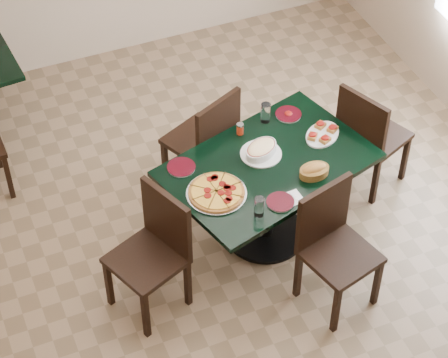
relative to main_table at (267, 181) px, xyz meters
name	(u,v)px	position (x,y,z in m)	size (l,w,h in m)	color
floor	(222,250)	(-0.37, -0.03, -0.57)	(5.50, 5.50, 0.00)	#7B6047
main_table	(267,181)	(0.00, 0.00, 0.00)	(1.65, 1.29, 0.75)	black
chair_far	(208,138)	(-0.21, 0.63, -0.03)	(0.60, 0.60, 0.96)	black
chair_near	(332,240)	(0.18, -0.67, -0.03)	(0.55, 0.55, 0.96)	black
chair_right	(368,133)	(0.95, 0.20, -0.03)	(0.59, 0.59, 0.96)	black
chair_left	(155,246)	(-0.95, -0.25, -0.03)	(0.59, 0.59, 0.96)	black
pepperoni_pizza	(217,192)	(-0.46, -0.15, 0.20)	(0.42, 0.42, 0.04)	silver
lasagna_casserole	(261,150)	(-0.01, 0.10, 0.23)	(0.32, 0.30, 0.09)	silver
bread_basket	(314,171)	(0.24, -0.23, 0.22)	(0.22, 0.15, 0.09)	brown
bruschetta_platter	(322,133)	(0.49, 0.11, 0.21)	(0.39, 0.37, 0.05)	silver
side_plate_near	(280,202)	(-0.09, -0.39, 0.19)	(0.19, 0.19, 0.02)	silver
side_plate_far_r	(288,114)	(0.36, 0.42, 0.19)	(0.20, 0.20, 0.03)	silver
side_plate_far_l	(181,167)	(-0.59, 0.19, 0.19)	(0.20, 0.20, 0.02)	silver
napkin_setting	(293,198)	(0.00, -0.38, 0.18)	(0.14, 0.14, 0.01)	silver
water_glass_a	(266,113)	(0.17, 0.42, 0.26)	(0.07, 0.07, 0.16)	white
water_glass_b	(259,207)	(-0.27, -0.43, 0.25)	(0.07, 0.07, 0.15)	white
pepper_shaker	(240,129)	(-0.06, 0.37, 0.23)	(0.05, 0.05, 0.09)	red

